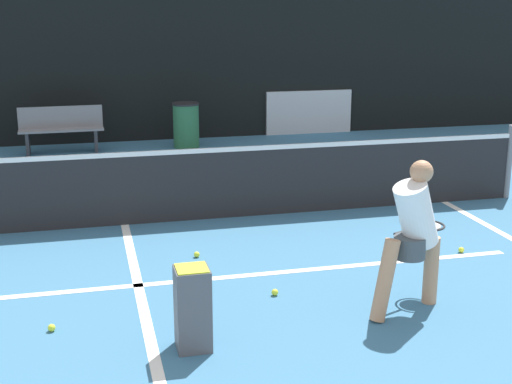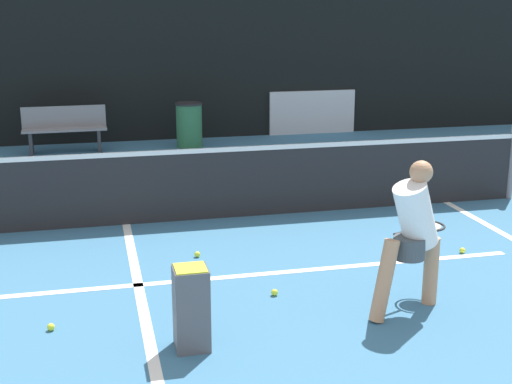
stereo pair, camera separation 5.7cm
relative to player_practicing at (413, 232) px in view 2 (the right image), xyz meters
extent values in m
cube|color=white|center=(-2.41, 1.17, -0.76)|extent=(8.25, 0.10, 0.01)
cube|color=white|center=(-2.41, 0.84, -0.76)|extent=(0.10, 4.82, 0.01)
cylinder|color=slate|center=(3.09, 3.25, -0.23)|extent=(0.09, 0.09, 1.07)
cube|color=#232326|center=(-2.41, 3.25, -0.29)|extent=(11.00, 0.02, 0.95)
cube|color=white|center=(-2.41, 3.25, 0.16)|extent=(11.00, 0.03, 0.06)
cube|color=black|center=(-2.41, 8.96, 0.99)|extent=(24.00, 0.06, 3.52)
cylinder|color=tan|center=(0.25, 0.10, -0.44)|extent=(0.14, 0.14, 0.65)
cylinder|color=tan|center=(-0.32, -0.14, -0.39)|extent=(0.33, 0.24, 0.76)
cylinder|color=#3F474C|center=(-0.04, -0.03, -0.14)|extent=(0.29, 0.29, 0.20)
cylinder|color=white|center=(0.01, 0.00, 0.16)|extent=(0.50, 0.39, 0.70)
sphere|color=tan|center=(0.05, 0.01, 0.55)|extent=(0.21, 0.21, 0.21)
cylinder|color=#262628|center=(0.05, 0.27, -0.09)|extent=(0.29, 0.14, 0.03)
torus|color=#262628|center=(0.34, 0.39, -0.09)|extent=(0.45, 0.45, 0.02)
cylinder|color=beige|center=(0.34, 0.39, -0.09)|extent=(0.34, 0.34, 0.01)
sphere|color=#D1E033|center=(-3.23, 0.31, -0.73)|extent=(0.07, 0.07, 0.07)
sphere|color=#D1E033|center=(-1.13, 0.60, -0.73)|extent=(0.07, 0.07, 0.07)
sphere|color=#D1E033|center=(-1.70, 1.84, -0.73)|extent=(0.07, 0.07, 0.07)
sphere|color=#D1E033|center=(1.26, 1.27, -0.73)|extent=(0.07, 0.07, 0.07)
cube|color=#4C4C51|center=(-2.07, -0.28, -0.41)|extent=(0.28, 0.28, 0.70)
cube|color=#D1E033|center=(-2.07, -0.28, -0.08)|extent=(0.25, 0.25, 0.06)
cube|color=slate|center=(-3.25, 8.04, -0.32)|extent=(1.56, 0.39, 0.04)
cube|color=slate|center=(-3.26, 8.22, -0.11)|extent=(1.55, 0.07, 0.42)
cube|color=#333338|center=(-3.87, 8.03, -0.54)|extent=(0.06, 0.32, 0.44)
cube|color=#333338|center=(-2.63, 8.05, -0.54)|extent=(0.06, 0.32, 0.44)
cylinder|color=#28603D|center=(-0.90, 8.04, -0.35)|extent=(0.50, 0.50, 0.83)
cylinder|color=black|center=(-0.90, 8.04, 0.09)|extent=(0.53, 0.53, 0.04)
cube|color=#B7B7BC|center=(1.89, 10.99, -0.30)|extent=(1.89, 4.26, 0.92)
cube|color=#1E2328|center=(1.89, 10.78, 0.46)|extent=(1.59, 2.55, 0.61)
cylinder|color=black|center=(2.74, 12.35, -0.46)|extent=(0.18, 0.60, 0.60)
cylinder|color=black|center=(2.74, 9.63, -0.46)|extent=(0.18, 0.60, 0.60)
cylinder|color=brown|center=(1.27, 13.74, 1.34)|extent=(0.28, 0.28, 4.20)
cube|color=#B2ADA3|center=(-2.41, 26.00, 1.94)|extent=(36.00, 2.40, 5.42)
camera|label=1|loc=(-2.85, -5.62, 2.02)|focal=50.00mm
camera|label=2|loc=(-2.80, -5.63, 2.02)|focal=50.00mm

